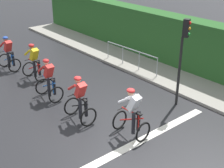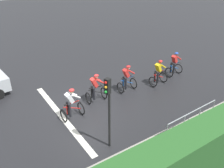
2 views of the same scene
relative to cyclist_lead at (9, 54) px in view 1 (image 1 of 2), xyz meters
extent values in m
plane|color=black|center=(0.26, -7.27, -0.80)|extent=(80.00, 80.00, 0.00)
cube|color=gray|center=(5.55, -5.27, -0.74)|extent=(2.80, 23.68, 0.12)
cube|color=tan|center=(6.45, -5.27, -0.54)|extent=(0.44, 23.68, 0.51)
cube|color=#265623|center=(6.75, -5.27, 0.44)|extent=(1.10, 23.68, 2.48)
cube|color=silver|center=(0.26, -8.42, -0.79)|extent=(7.00, 0.30, 0.01)
torus|color=black|center=(-0.05, 0.55, -0.46)|extent=(0.68, 0.13, 0.68)
torus|color=black|center=(0.05, -0.47, -0.46)|extent=(0.68, 0.13, 0.68)
cylinder|color=#1E59B2|center=(0.00, 0.04, -0.21)|extent=(0.14, 0.99, 0.51)
cylinder|color=#1E59B2|center=(0.03, -0.27, -0.18)|extent=(0.04, 0.04, 0.55)
cylinder|color=#1E59B2|center=(-0.01, 0.09, 0.07)|extent=(0.11, 0.71, 0.04)
cube|color=black|center=(0.03, -0.27, 0.11)|extent=(0.12, 0.23, 0.04)
cylinder|color=black|center=(-0.04, 0.45, 0.04)|extent=(0.42, 0.07, 0.03)
cube|color=red|center=(0.01, -0.06, 0.41)|extent=(0.34, 0.44, 0.57)
sphere|color=#9E7051|center=(-0.01, 0.09, 0.72)|extent=(0.20, 0.20, 0.20)
ellipsoid|color=#264CB2|center=(-0.01, 0.09, 0.79)|extent=(0.27, 0.30, 0.14)
cylinder|color=black|center=(-0.10, -0.18, -0.23)|extent=(0.12, 0.12, 0.74)
cylinder|color=black|center=(0.14, -0.15, -0.23)|extent=(0.12, 0.12, 0.74)
cylinder|color=red|center=(-0.18, 0.21, 0.47)|extent=(0.14, 0.48, 0.37)
cylinder|color=red|center=(0.14, 0.24, 0.47)|extent=(0.14, 0.48, 0.37)
torus|color=black|center=(0.36, -1.32, -0.46)|extent=(0.68, 0.14, 0.68)
torus|color=black|center=(0.48, -2.33, -0.46)|extent=(0.68, 0.14, 0.68)
cylinder|color=red|center=(0.42, -1.82, -0.21)|extent=(0.16, 0.99, 0.51)
cylinder|color=red|center=(0.45, -2.13, -0.18)|extent=(0.04, 0.04, 0.55)
cylinder|color=red|center=(0.41, -1.77, 0.07)|extent=(0.13, 0.71, 0.04)
cube|color=black|center=(0.45, -2.13, 0.11)|extent=(0.13, 0.23, 0.04)
cylinder|color=black|center=(0.37, -1.42, 0.04)|extent=(0.42, 0.08, 0.03)
cube|color=yellow|center=(0.43, -1.92, 0.41)|extent=(0.35, 0.44, 0.57)
sphere|color=#9E7051|center=(0.41, -1.77, 0.72)|extent=(0.20, 0.20, 0.20)
ellipsoid|color=red|center=(0.41, -1.77, 0.79)|extent=(0.27, 0.31, 0.14)
cylinder|color=black|center=(0.32, -2.04, -0.23)|extent=(0.12, 0.12, 0.74)
cylinder|color=black|center=(0.56, -2.01, -0.23)|extent=(0.12, 0.12, 0.74)
cylinder|color=yellow|center=(0.24, -1.66, 0.47)|extent=(0.15, 0.48, 0.37)
cylinder|color=yellow|center=(0.55, -1.62, 0.47)|extent=(0.15, 0.48, 0.37)
torus|color=black|center=(-0.06, -3.46, -0.46)|extent=(0.68, 0.08, 0.68)
torus|color=black|center=(-0.02, -4.48, -0.46)|extent=(0.68, 0.08, 0.68)
cylinder|color=#1E59B2|center=(-0.04, -3.97, -0.21)|extent=(0.08, 0.99, 0.51)
cylinder|color=#1E59B2|center=(-0.03, -4.27, -0.18)|extent=(0.04, 0.04, 0.55)
cylinder|color=#1E59B2|center=(-0.04, -3.92, 0.07)|extent=(0.07, 0.72, 0.04)
cube|color=black|center=(-0.03, -4.27, 0.11)|extent=(0.11, 0.22, 0.04)
cylinder|color=black|center=(-0.06, -3.56, 0.04)|extent=(0.42, 0.05, 0.03)
cube|color=red|center=(-0.04, -4.07, 0.41)|extent=(0.31, 0.42, 0.57)
sphere|color=beige|center=(-0.04, -3.92, 0.72)|extent=(0.20, 0.20, 0.20)
ellipsoid|color=red|center=(-0.04, -3.92, 0.79)|extent=(0.25, 0.29, 0.14)
cylinder|color=black|center=(-0.15, -4.18, -0.23)|extent=(0.12, 0.12, 0.74)
cylinder|color=black|center=(0.09, -4.17, -0.23)|extent=(0.12, 0.12, 0.74)
cylinder|color=red|center=(-0.21, -3.79, 0.47)|extent=(0.11, 0.48, 0.37)
cylinder|color=red|center=(0.11, -3.78, 0.47)|extent=(0.11, 0.48, 0.37)
torus|color=black|center=(-0.05, -5.64, -0.46)|extent=(0.68, 0.06, 0.68)
torus|color=black|center=(-0.04, -6.66, -0.46)|extent=(0.68, 0.06, 0.68)
cylinder|color=black|center=(-0.04, -6.15, -0.21)|extent=(0.05, 0.99, 0.51)
cylinder|color=black|center=(-0.04, -6.45, -0.18)|extent=(0.04, 0.04, 0.55)
cylinder|color=black|center=(-0.05, -6.09, 0.07)|extent=(0.05, 0.71, 0.04)
cube|color=black|center=(-0.04, -6.45, 0.11)|extent=(0.10, 0.22, 0.04)
cylinder|color=black|center=(-0.05, -5.74, 0.04)|extent=(0.42, 0.03, 0.03)
cube|color=red|center=(-0.04, -6.25, 0.41)|extent=(0.30, 0.41, 0.57)
sphere|color=tan|center=(-0.05, -6.09, 0.72)|extent=(0.20, 0.20, 0.20)
ellipsoid|color=red|center=(-0.05, -6.09, 0.79)|extent=(0.24, 0.28, 0.14)
cylinder|color=black|center=(-0.16, -6.35, -0.23)|extent=(0.12, 0.12, 0.74)
cylinder|color=black|center=(0.08, -6.35, -0.23)|extent=(0.12, 0.12, 0.74)
cylinder|color=red|center=(-0.21, -5.96, 0.47)|extent=(0.09, 0.48, 0.37)
cylinder|color=red|center=(0.11, -5.96, 0.47)|extent=(0.09, 0.48, 0.37)
torus|color=black|center=(0.65, -7.46, -0.46)|extent=(0.68, 0.12, 0.68)
torus|color=black|center=(0.74, -8.48, -0.46)|extent=(0.68, 0.12, 0.68)
cylinder|color=red|center=(0.70, -7.97, -0.21)|extent=(0.13, 0.99, 0.51)
cylinder|color=red|center=(0.72, -8.28, -0.18)|extent=(0.04, 0.04, 0.55)
cylinder|color=red|center=(0.69, -7.92, 0.07)|extent=(0.11, 0.72, 0.04)
cube|color=black|center=(0.72, -8.28, 0.11)|extent=(0.12, 0.23, 0.04)
cylinder|color=black|center=(0.66, -7.57, 0.04)|extent=(0.42, 0.07, 0.03)
cube|color=white|center=(0.71, -8.07, 0.41)|extent=(0.34, 0.43, 0.57)
sphere|color=tan|center=(0.69, -7.92, 0.72)|extent=(0.20, 0.20, 0.20)
ellipsoid|color=red|center=(0.69, -7.92, 0.79)|extent=(0.26, 0.30, 0.14)
cylinder|color=black|center=(0.60, -8.19, -0.23)|extent=(0.12, 0.12, 0.74)
cylinder|color=black|center=(0.83, -8.17, -0.23)|extent=(0.12, 0.12, 0.74)
cylinder|color=white|center=(0.52, -7.80, 0.47)|extent=(0.13, 0.48, 0.37)
cylinder|color=white|center=(0.84, -7.78, 0.47)|extent=(0.13, 0.48, 0.37)
cylinder|color=black|center=(3.49, -7.54, 0.55)|extent=(0.10, 0.10, 2.70)
cube|color=black|center=(3.52, -7.64, 2.22)|extent=(0.26, 0.26, 0.64)
sphere|color=red|center=(3.56, -7.74, 2.42)|extent=(0.11, 0.11, 0.11)
sphere|color=orange|center=(3.56, -7.74, 2.22)|extent=(0.11, 0.11, 0.11)
sphere|color=green|center=(3.56, -7.74, 2.02)|extent=(0.11, 0.11, 0.11)
cylinder|color=#999EA3|center=(4.65, -3.67, 0.20)|extent=(0.17, 3.39, 0.05)
cylinder|color=#999EA3|center=(4.71, -5.37, -0.30)|extent=(0.04, 0.04, 1.00)
cylinder|color=#999EA3|center=(4.67, -4.24, -0.30)|extent=(0.04, 0.04, 1.00)
cylinder|color=#999EA3|center=(4.63, -3.11, -0.30)|extent=(0.04, 0.04, 1.00)
cylinder|color=#999EA3|center=(4.58, -1.98, -0.30)|extent=(0.04, 0.04, 1.00)
camera|label=1|loc=(-5.25, -14.20, 4.99)|focal=50.04mm
camera|label=2|loc=(10.31, -11.94, 6.60)|focal=38.88mm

